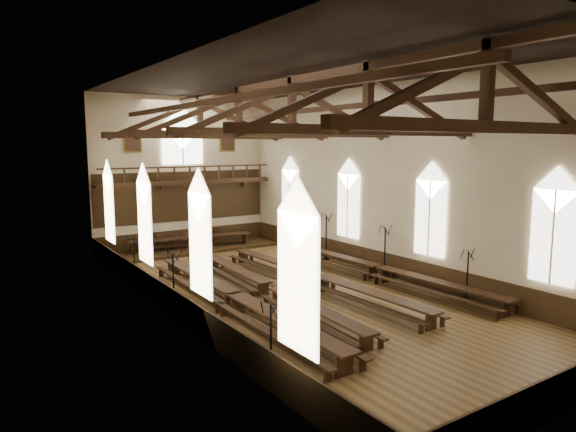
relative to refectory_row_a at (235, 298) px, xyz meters
name	(u,v)px	position (x,y,z in m)	size (l,w,h in m)	color
ground	(292,292)	(3.53, 1.05, -0.59)	(26.00, 26.00, 0.00)	brown
room_walls	(292,154)	(3.53, 1.05, 5.87)	(26.00, 26.00, 26.00)	beige
wainscot_band	(292,280)	(3.53, 1.05, 0.01)	(12.00, 26.00, 1.20)	#35210F
side_windows	(292,213)	(3.53, 1.05, 3.15)	(11.85, 19.80, 4.50)	white
end_window	(182,139)	(3.53, 13.95, 6.63)	(2.80, 0.12, 3.80)	white
minstrels_gallery	(185,190)	(3.53, 13.71, 3.31)	(11.80, 1.24, 3.70)	#332210
portraits	(182,141)	(3.53, 13.95, 6.51)	(7.75, 0.09, 1.45)	brown
roof_trusses	(292,115)	(3.53, 1.05, 7.62)	(11.70, 25.70, 2.80)	#332210
refectory_row_a	(235,298)	(0.00, 0.00, 0.00)	(1.74, 15.02, 0.81)	#332210
refectory_row_b	(271,289)	(2.08, 0.57, -0.07)	(1.81, 14.12, 0.71)	#332210
refectory_row_c	(316,278)	(4.83, 0.89, -0.05)	(1.77, 14.39, 0.74)	#332210
refectory_row_d	(379,270)	(8.41, 0.32, -0.03)	(1.90, 14.69, 0.77)	#332210
dais	(191,249)	(3.32, 12.45, -0.49)	(11.40, 2.97, 0.20)	#35210F
high_table	(191,238)	(3.32, 12.45, 0.24)	(8.11, 1.86, 0.76)	#332210
high_chairs	(186,238)	(3.32, 13.24, 0.14)	(5.88, 0.48, 0.99)	#332210
candelabrum_left_near	(271,355)	(-2.02, -6.07, 0.14)	(0.71, 0.72, 2.41)	black
candelabrum_left_mid	(174,291)	(-2.02, 1.66, 0.19)	(0.71, 0.79, 2.58)	black
candelabrum_left_far	(135,268)	(-2.02, 7.06, 0.11)	(0.69, 0.69, 2.33)	black
candelabrum_right_near	(467,286)	(9.08, -4.47, 0.13)	(0.64, 0.73, 2.38)	black
candelabrum_right_mid	(384,261)	(9.08, 0.64, 0.25)	(0.77, 0.85, 2.78)	black
candelabrum_right_far	(326,245)	(9.08, 5.59, 0.28)	(0.76, 0.88, 2.86)	black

